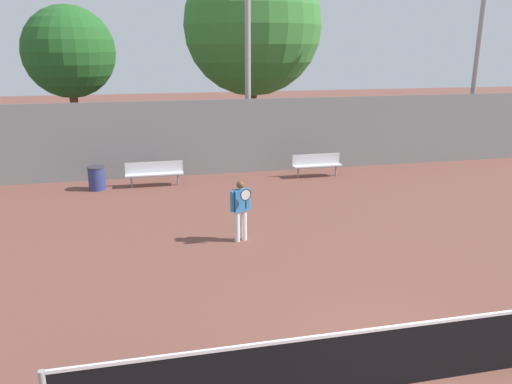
{
  "coord_description": "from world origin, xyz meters",
  "views": [
    {
      "loc": [
        -3.65,
        -5.79,
        4.93
      ],
      "look_at": [
        -0.68,
        7.46,
        0.95
      ],
      "focal_mm": 35.0,
      "sensor_mm": 36.0,
      "label": 1
    }
  ],
  "objects_px": {
    "bench_courtside_near": "(154,171)",
    "tree_green_tall": "(253,26)",
    "tree_green_broad": "(69,52)",
    "bench_courtside_far": "(317,163)",
    "tennis_net": "(410,353)",
    "trash_bin": "(97,178)",
    "light_pole_far_right": "(484,3)",
    "tennis_player": "(241,207)"
  },
  "relations": [
    {
      "from": "bench_courtside_far",
      "to": "tennis_player",
      "type": "bearing_deg",
      "value": -124.92
    },
    {
      "from": "light_pole_far_right",
      "to": "tree_green_tall",
      "type": "distance_m",
      "value": 10.22
    },
    {
      "from": "light_pole_far_right",
      "to": "tree_green_broad",
      "type": "xyz_separation_m",
      "value": [
        -17.49,
        4.87,
        -2.01
      ]
    },
    {
      "from": "bench_courtside_near",
      "to": "light_pole_far_right",
      "type": "bearing_deg",
      "value": 7.38
    },
    {
      "from": "tennis_net",
      "to": "light_pole_far_right",
      "type": "bearing_deg",
      "value": 52.73
    },
    {
      "from": "tennis_player",
      "to": "bench_courtside_near",
      "type": "height_order",
      "value": "tennis_player"
    },
    {
      "from": "bench_courtside_near",
      "to": "light_pole_far_right",
      "type": "height_order",
      "value": "light_pole_far_right"
    },
    {
      "from": "bench_courtside_near",
      "to": "bench_courtside_far",
      "type": "relative_size",
      "value": 1.07
    },
    {
      "from": "tennis_net",
      "to": "tennis_player",
      "type": "xyz_separation_m",
      "value": [
        -1.36,
        6.25,
        0.39
      ]
    },
    {
      "from": "tennis_player",
      "to": "bench_courtside_near",
      "type": "relative_size",
      "value": 0.78
    },
    {
      "from": "tennis_net",
      "to": "trash_bin",
      "type": "distance_m",
      "value": 13.32
    },
    {
      "from": "tennis_net",
      "to": "tree_green_tall",
      "type": "distance_m",
      "value": 19.65
    },
    {
      "from": "tree_green_tall",
      "to": "tennis_net",
      "type": "bearing_deg",
      "value": -95.17
    },
    {
      "from": "light_pole_far_right",
      "to": "trash_bin",
      "type": "xyz_separation_m",
      "value": [
        -16.13,
        -1.91,
        -6.24
      ]
    },
    {
      "from": "bench_courtside_near",
      "to": "tree_green_tall",
      "type": "relative_size",
      "value": 0.23
    },
    {
      "from": "tree_green_broad",
      "to": "tennis_net",
      "type": "bearing_deg",
      "value": -70.26
    },
    {
      "from": "bench_courtside_far",
      "to": "trash_bin",
      "type": "relative_size",
      "value": 2.31
    },
    {
      "from": "tree_green_broad",
      "to": "light_pole_far_right",
      "type": "bearing_deg",
      "value": -15.55
    },
    {
      "from": "bench_courtside_near",
      "to": "trash_bin",
      "type": "distance_m",
      "value": 2.03
    },
    {
      "from": "light_pole_far_right",
      "to": "tree_green_broad",
      "type": "bearing_deg",
      "value": 164.45
    },
    {
      "from": "bench_courtside_far",
      "to": "trash_bin",
      "type": "bearing_deg",
      "value": -179.47
    },
    {
      "from": "light_pole_far_right",
      "to": "tennis_net",
      "type": "bearing_deg",
      "value": -127.27
    },
    {
      "from": "bench_courtside_far",
      "to": "light_pole_far_right",
      "type": "height_order",
      "value": "light_pole_far_right"
    },
    {
      "from": "tree_green_tall",
      "to": "tree_green_broad",
      "type": "distance_m",
      "value": 8.58
    },
    {
      "from": "tennis_net",
      "to": "bench_courtside_far",
      "type": "height_order",
      "value": "tennis_net"
    },
    {
      "from": "tennis_net",
      "to": "light_pole_far_right",
      "type": "distance_m",
      "value": 18.71
    },
    {
      "from": "tennis_net",
      "to": "tennis_player",
      "type": "distance_m",
      "value": 6.41
    },
    {
      "from": "light_pole_far_right",
      "to": "tree_green_broad",
      "type": "distance_m",
      "value": 18.27
    },
    {
      "from": "tree_green_tall",
      "to": "tree_green_broad",
      "type": "relative_size",
      "value": 1.36
    },
    {
      "from": "bench_courtside_near",
      "to": "tree_green_tall",
      "type": "xyz_separation_m",
      "value": [
        5.11,
        6.6,
        5.31
      ]
    },
    {
      "from": "tree_green_broad",
      "to": "bench_courtside_far",
      "type": "bearing_deg",
      "value": -34.86
    },
    {
      "from": "tree_green_tall",
      "to": "tree_green_broad",
      "type": "height_order",
      "value": "tree_green_tall"
    },
    {
      "from": "tennis_net",
      "to": "trash_bin",
      "type": "height_order",
      "value": "tennis_net"
    },
    {
      "from": "tree_green_tall",
      "to": "tree_green_broad",
      "type": "xyz_separation_m",
      "value": [
        -8.5,
        0.09,
        -1.21
      ]
    },
    {
      "from": "light_pole_far_right",
      "to": "tree_green_tall",
      "type": "bearing_deg",
      "value": 152.05
    },
    {
      "from": "bench_courtside_far",
      "to": "tennis_net",
      "type": "bearing_deg",
      "value": -102.99
    },
    {
      "from": "tennis_net",
      "to": "tree_green_tall",
      "type": "relative_size",
      "value": 1.12
    },
    {
      "from": "tennis_player",
      "to": "tennis_net",
      "type": "bearing_deg",
      "value": -96.16
    },
    {
      "from": "tennis_net",
      "to": "tree_green_broad",
      "type": "distance_m",
      "value": 20.53
    },
    {
      "from": "bench_courtside_near",
      "to": "bench_courtside_far",
      "type": "bearing_deg",
      "value": -0.0
    },
    {
      "from": "bench_courtside_near",
      "to": "tree_green_tall",
      "type": "height_order",
      "value": "tree_green_tall"
    },
    {
      "from": "tennis_net",
      "to": "bench_courtside_near",
      "type": "relative_size",
      "value": 4.96
    }
  ]
}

